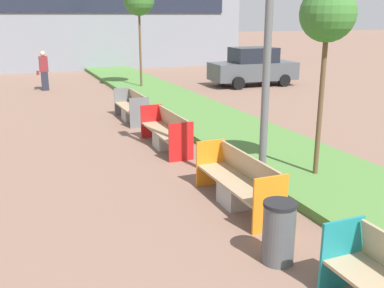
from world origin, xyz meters
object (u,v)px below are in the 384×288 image
(bench_red_frame, at_px, (167,134))
(pedestrian_walking, at_px, (44,70))
(bench_grey_frame, at_px, (132,110))
(litter_bin, at_px, (279,232))
(sapling_tree_far, at_px, (139,0))
(bench_orange_frame, at_px, (238,186))
(sapling_tree_near, at_px, (328,16))
(parked_car_distant, at_px, (253,67))

(bench_red_frame, distance_m, pedestrian_walking, 11.27)
(bench_grey_frame, bearing_deg, pedestrian_walking, 105.51)
(litter_bin, distance_m, pedestrian_walking, 17.08)
(bench_grey_frame, distance_m, sapling_tree_far, 7.36)
(bench_red_frame, xyz_separation_m, litter_bin, (-0.42, -5.94, 0.07))
(bench_orange_frame, bearing_deg, bench_grey_frame, 90.02)
(sapling_tree_near, bearing_deg, parked_car_distant, 65.90)
(bench_orange_frame, height_order, pedestrian_walking, pedestrian_walking)
(bench_grey_frame, height_order, litter_bin, bench_grey_frame)
(bench_orange_frame, xyz_separation_m, litter_bin, (-0.42, -1.96, 0.08))
(pedestrian_walking, bearing_deg, bench_orange_frame, -81.99)
(bench_red_frame, distance_m, litter_bin, 5.95)
(bench_orange_frame, distance_m, sapling_tree_far, 14.11)
(litter_bin, height_order, parked_car_distant, parked_car_distant)
(pedestrian_walking, distance_m, parked_car_distant, 9.93)
(parked_car_distant, bearing_deg, bench_orange_frame, -117.67)
(bench_grey_frame, bearing_deg, parked_car_distant, 35.21)
(litter_bin, xyz_separation_m, sapling_tree_far, (2.47, 15.45, 3.54))
(bench_orange_frame, relative_size, bench_grey_frame, 1.09)
(bench_orange_frame, distance_m, sapling_tree_near, 3.63)
(bench_orange_frame, bearing_deg, pedestrian_walking, 98.01)
(sapling_tree_far, relative_size, pedestrian_walking, 2.62)
(litter_bin, xyz_separation_m, pedestrian_walking, (-1.70, 16.99, 0.47))
(bench_grey_frame, relative_size, sapling_tree_far, 0.45)
(bench_red_frame, relative_size, sapling_tree_far, 0.51)
(litter_bin, height_order, sapling_tree_near, sapling_tree_near)
(pedestrian_walking, bearing_deg, sapling_tree_far, -20.33)
(bench_red_frame, height_order, sapling_tree_near, sapling_tree_near)
(litter_bin, bearing_deg, sapling_tree_near, 44.57)
(bench_grey_frame, bearing_deg, litter_bin, -92.52)
(sapling_tree_near, xyz_separation_m, pedestrian_walking, (-4.17, 14.56, -2.41))
(bench_red_frame, bearing_deg, sapling_tree_far, 77.81)
(sapling_tree_far, relative_size, parked_car_distant, 1.10)
(sapling_tree_far, bearing_deg, pedestrian_walking, 159.67)
(bench_orange_frame, xyz_separation_m, sapling_tree_far, (2.06, 13.49, 3.62))
(litter_bin, distance_m, parked_car_distant, 16.73)
(sapling_tree_far, bearing_deg, bench_red_frame, -102.19)
(bench_orange_frame, distance_m, parked_car_distant, 14.83)
(bench_red_frame, distance_m, parked_car_distant, 11.58)
(bench_orange_frame, xyz_separation_m, pedestrian_walking, (-2.11, 15.03, 0.55))
(sapling_tree_far, height_order, pedestrian_walking, sapling_tree_far)
(bench_grey_frame, height_order, parked_car_distant, parked_car_distant)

